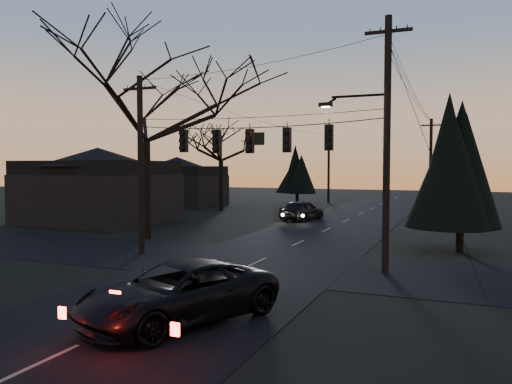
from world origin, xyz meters
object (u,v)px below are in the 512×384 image
at_px(utility_pole_right, 385,273).
at_px(suv_near, 179,293).
at_px(utility_pole_left, 142,254).
at_px(bare_tree_left, 146,101).
at_px(utility_pole_far_r, 430,212).
at_px(sedan_oncoming_a, 302,210).
at_px(evergreen_right, 462,155).
at_px(utility_pole_far_l, 328,203).

height_order(utility_pole_right, suv_near, utility_pole_right).
relative_size(utility_pole_left, bare_tree_left, 0.75).
bearing_deg(utility_pole_far_r, utility_pole_right, -90.00).
height_order(bare_tree_left, suv_near, bare_tree_left).
relative_size(utility_pole_far_r, suv_near, 1.49).
height_order(suv_near, sedan_oncoming_a, sedan_oncoming_a).
relative_size(bare_tree_left, sedan_oncoming_a, 2.43).
bearing_deg(evergreen_right, bare_tree_left, -172.73).
bearing_deg(utility_pole_far_r, utility_pole_left, -112.33).
xyz_separation_m(utility_pole_left, suv_near, (7.23, -8.42, 0.79)).
bearing_deg(utility_pole_right, sedan_oncoming_a, 117.23).
height_order(utility_pole_right, evergreen_right, evergreen_right).
bearing_deg(utility_pole_left, utility_pole_far_l, 90.00).
xyz_separation_m(utility_pole_far_l, evergreen_right, (14.17, -29.72, 4.76)).
bearing_deg(bare_tree_left, evergreen_right, 7.27).
relative_size(utility_pole_right, suv_near, 1.76).
height_order(utility_pole_far_r, evergreen_right, evergreen_right).
distance_m(suv_near, sedan_oncoming_a, 25.71).
bearing_deg(bare_tree_left, utility_pole_far_l, 85.41).
bearing_deg(suv_near, bare_tree_left, 150.89).
height_order(bare_tree_left, sedan_oncoming_a, bare_tree_left).
xyz_separation_m(utility_pole_far_r, bare_tree_left, (-14.06, -23.85, 7.91)).
xyz_separation_m(utility_pole_right, utility_pole_far_r, (0.00, 28.00, 0.00)).
height_order(utility_pole_left, bare_tree_left, bare_tree_left).
bearing_deg(suv_near, utility_pole_right, 86.08).
bearing_deg(utility_pole_left, evergreen_right, 23.90).
distance_m(utility_pole_left, evergreen_right, 16.22).
relative_size(utility_pole_left, sedan_oncoming_a, 1.83).
distance_m(utility_pole_left, suv_near, 11.13).
relative_size(bare_tree_left, suv_near, 1.99).
distance_m(utility_pole_left, utility_pole_far_r, 30.27).
height_order(evergreen_right, sedan_oncoming_a, evergreen_right).
height_order(evergreen_right, suv_near, evergreen_right).
height_order(bare_tree_left, evergreen_right, bare_tree_left).
relative_size(utility_pole_far_l, suv_near, 1.41).
distance_m(utility_pole_right, sedan_oncoming_a, 19.03).
bearing_deg(utility_pole_far_r, sedan_oncoming_a, -128.11).
bearing_deg(bare_tree_left, sedan_oncoming_a, 67.22).
bearing_deg(evergreen_right, sedan_oncoming_a, 136.94).
xyz_separation_m(suv_near, sedan_oncoming_a, (-4.43, 25.33, 0.00)).
distance_m(bare_tree_left, suv_near, 17.45).
bearing_deg(utility_pole_far_r, suv_near, -96.68).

